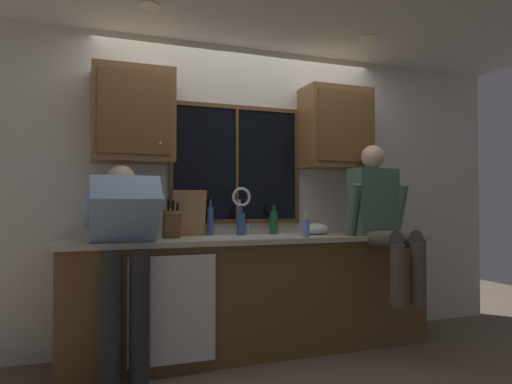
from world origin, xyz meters
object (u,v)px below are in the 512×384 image
Objects in this scene: knife_block at (172,224)px; mixing_bowl at (316,229)px; bottle_green_glass at (274,222)px; person_standing at (124,242)px; cutting_board at (189,213)px; bottle_tall_clear at (241,223)px; bottle_amber_small at (210,220)px; soap_dispenser at (306,228)px; person_sitting_on_counter at (380,213)px.

mixing_bowl is (1.24, -0.00, -0.06)m from knife_block.
knife_block is 1.24m from mixing_bowl.
knife_block reaches higher than bottle_green_glass.
person_standing reaches higher than cutting_board.
mixing_bowl is 0.84× the size of bottle_tall_clear.
person_standing is at bearing -145.30° from bottle_amber_small.
cutting_board reaches higher than soap_dispenser.
person_sitting_on_counter is 0.89m from bottle_green_glass.
cutting_board reaches higher than bottle_amber_small.
person_standing is at bearing -160.11° from bottle_green_glass.
person_standing is 2.05m from person_sitting_on_counter.
mixing_bowl is at bearing 10.94° from person_standing.
person_sitting_on_counter is 1.70m from knife_block.
cutting_board is 1.85× the size of mixing_bowl.
bottle_tall_clear is at bearing -6.68° from cutting_board.
mixing_bowl is at bearing 46.92° from soap_dispenser.
person_standing reaches higher than bottle_tall_clear.
mixing_bowl is 0.37m from bottle_green_glass.
bottle_amber_small is at bearing 167.87° from mixing_bowl.
bottle_green_glass is at bearing 9.27° from knife_block.
soap_dispenser is at bearing -72.75° from bottle_green_glass.
mixing_bowl is 0.91m from bottle_amber_small.
person_standing is at bearing -179.88° from person_sitting_on_counter.
bottle_green_glass is at bearing 19.89° from person_standing.
person_sitting_on_counter reaches higher than cutting_board.
knife_block is 1.64× the size of soap_dispenser.
bottle_green_glass reaches higher than bottle_tall_clear.
person_standing reaches higher than bottle_amber_small.
knife_block reaches higher than bottle_tall_clear.
person_sitting_on_counter reaches higher than mixing_bowl.
person_standing is 5.69× the size of bottle_green_glass.
person_sitting_on_counter reaches higher than person_standing.
bottle_amber_small reaches higher than bottle_green_glass.
bottle_tall_clear is (-0.43, 0.35, 0.03)m from soap_dispenser.
bottle_green_glass reaches higher than soap_dispenser.
person_sitting_on_counter is 0.55m from mixing_bowl.
bottle_amber_small is (-0.67, 0.42, 0.05)m from soap_dispenser.
person_sitting_on_counter is 5.14× the size of bottle_tall_clear.
knife_block is 0.92m from bottle_green_glass.
cutting_board reaches higher than knife_block.
person_standing reaches higher than soap_dispenser.
bottle_tall_clear reaches higher than mixing_bowl.
bottle_green_glass is at bearing -4.08° from bottle_amber_small.
person_standing is 1.36m from bottle_green_glass.
bottle_tall_clear is (0.97, 0.44, 0.09)m from person_standing.
mixing_bowl is at bearing 144.58° from person_sitting_on_counter.
person_standing is 1.64m from mixing_bowl.
person_sitting_on_counter is 1.41m from bottle_amber_small.
bottle_green_glass is 0.83× the size of bottle_amber_small.
person_standing reaches higher than bottle_green_glass.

